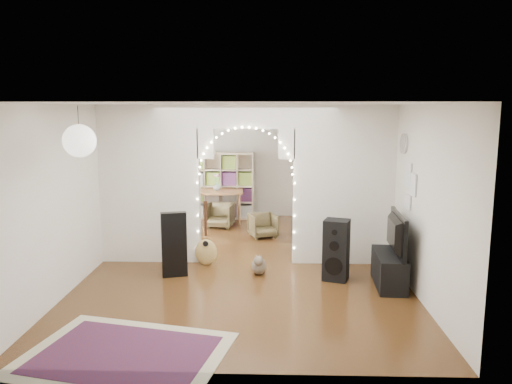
{
  "coord_description": "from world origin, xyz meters",
  "views": [
    {
      "loc": [
        0.42,
        -8.38,
        2.64
      ],
      "look_at": [
        0.16,
        0.3,
        1.18
      ],
      "focal_mm": 35.0,
      "sensor_mm": 36.0,
      "label": 1
    }
  ],
  "objects_px": {
    "media_console": "(389,270)",
    "dining_chair_left": "(220,216)",
    "dining_table": "(217,193)",
    "floor_speaker": "(336,250)",
    "bookcase": "(221,186)",
    "dining_chair_right": "(263,226)",
    "acoustic_guitar": "(206,242)"
  },
  "relations": [
    {
      "from": "bookcase",
      "to": "dining_table",
      "type": "bearing_deg",
      "value": -96.38
    },
    {
      "from": "bookcase",
      "to": "dining_table",
      "type": "height_order",
      "value": "bookcase"
    },
    {
      "from": "dining_table",
      "to": "floor_speaker",
      "type": "bearing_deg",
      "value": -63.82
    },
    {
      "from": "media_console",
      "to": "dining_chair_left",
      "type": "relative_size",
      "value": 1.7
    },
    {
      "from": "acoustic_guitar",
      "to": "dining_chair_left",
      "type": "xyz_separation_m",
      "value": [
        -0.05,
        2.74,
        -0.14
      ]
    },
    {
      "from": "acoustic_guitar",
      "to": "bookcase",
      "type": "height_order",
      "value": "bookcase"
    },
    {
      "from": "bookcase",
      "to": "dining_chair_right",
      "type": "xyz_separation_m",
      "value": [
        1.03,
        -1.79,
        -0.55
      ]
    },
    {
      "from": "dining_chair_left",
      "to": "media_console",
      "type": "bearing_deg",
      "value": -43.69
    },
    {
      "from": "dining_table",
      "to": "dining_chair_left",
      "type": "relative_size",
      "value": 2.13
    },
    {
      "from": "acoustic_guitar",
      "to": "dining_chair_left",
      "type": "relative_size",
      "value": 1.61
    },
    {
      "from": "bookcase",
      "to": "dining_table",
      "type": "xyz_separation_m",
      "value": [
        -0.06,
        -0.44,
        -0.12
      ]
    },
    {
      "from": "media_console",
      "to": "acoustic_guitar",
      "type": "bearing_deg",
      "value": 166.06
    },
    {
      "from": "dining_chair_left",
      "to": "dining_chair_right",
      "type": "relative_size",
      "value": 1.1
    },
    {
      "from": "media_console",
      "to": "dining_chair_left",
      "type": "xyz_separation_m",
      "value": [
        -2.92,
        3.64,
        0.02
      ]
    },
    {
      "from": "media_console",
      "to": "dining_chair_left",
      "type": "distance_m",
      "value": 4.67
    },
    {
      "from": "floor_speaker",
      "to": "bookcase",
      "type": "xyz_separation_m",
      "value": [
        -2.21,
        4.36,
        0.32
      ]
    },
    {
      "from": "media_console",
      "to": "bookcase",
      "type": "bearing_deg",
      "value": 126.38
    },
    {
      "from": "media_console",
      "to": "dining_chair_right",
      "type": "bearing_deg",
      "value": 128.12
    },
    {
      "from": "floor_speaker",
      "to": "dining_chair_left",
      "type": "distance_m",
      "value": 4.03
    },
    {
      "from": "floor_speaker",
      "to": "dining_chair_right",
      "type": "xyz_separation_m",
      "value": [
        -1.17,
        2.57,
        -0.23
      ]
    },
    {
      "from": "dining_table",
      "to": "dining_chair_right",
      "type": "height_order",
      "value": "dining_table"
    },
    {
      "from": "acoustic_guitar",
      "to": "media_console",
      "type": "bearing_deg",
      "value": -3.21
    },
    {
      "from": "bookcase",
      "to": "dining_table",
      "type": "distance_m",
      "value": 0.46
    },
    {
      "from": "floor_speaker",
      "to": "media_console",
      "type": "bearing_deg",
      "value": 1.24
    },
    {
      "from": "media_console",
      "to": "bookcase",
      "type": "distance_m",
      "value": 5.51
    },
    {
      "from": "acoustic_guitar",
      "to": "dining_table",
      "type": "height_order",
      "value": "acoustic_guitar"
    },
    {
      "from": "bookcase",
      "to": "dining_chair_right",
      "type": "distance_m",
      "value": 2.14
    },
    {
      "from": "media_console",
      "to": "dining_chair_right",
      "type": "xyz_separation_m",
      "value": [
        -1.94,
        2.81,
        -0.01
      ]
    },
    {
      "from": "floor_speaker",
      "to": "bookcase",
      "type": "relative_size",
      "value": 0.6
    },
    {
      "from": "media_console",
      "to": "bookcase",
      "type": "xyz_separation_m",
      "value": [
        -2.97,
        4.6,
        0.55
      ]
    },
    {
      "from": "floor_speaker",
      "to": "dining_table",
      "type": "relative_size",
      "value": 0.76
    },
    {
      "from": "media_console",
      "to": "dining_table",
      "type": "height_order",
      "value": "dining_table"
    }
  ]
}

